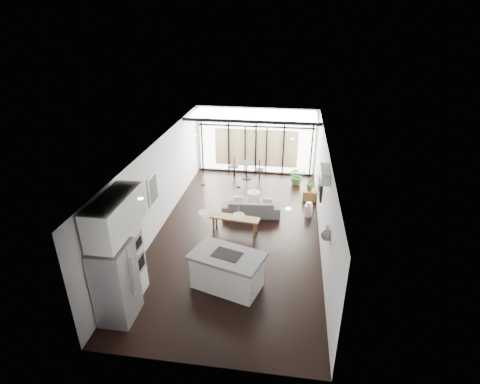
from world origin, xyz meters
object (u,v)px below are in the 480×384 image
(sofa, at_px, (251,204))
(tv, at_px, (320,186))
(milk_can, at_px, (308,209))
(island, at_px, (227,271))
(pouf, at_px, (254,197))
(fridge, at_px, (116,283))
(console_bench, at_px, (235,224))

(sofa, xyz_separation_m, tv, (2.20, -0.19, 0.92))
(milk_can, bearing_deg, sofa, -175.13)
(island, relative_size, pouf, 3.74)
(island, bearing_deg, pouf, 105.92)
(island, xyz_separation_m, fridge, (-2.21, -1.35, 0.45))
(pouf, bearing_deg, island, -91.42)
(fridge, relative_size, milk_can, 3.67)
(fridge, height_order, pouf, fridge)
(island, height_order, milk_can, island)
(island, xyz_separation_m, sofa, (0.15, 3.79, -0.09))
(console_bench, relative_size, milk_can, 3.06)
(fridge, bearing_deg, tv, 47.29)
(sofa, relative_size, milk_can, 3.87)
(milk_can, distance_m, tv, 1.14)
(milk_can, xyz_separation_m, tv, (0.28, -0.36, 1.05))
(milk_can, bearing_deg, island, -117.64)
(fridge, height_order, milk_can, fridge)
(sofa, bearing_deg, island, 83.22)
(sofa, height_order, milk_can, sofa)
(console_bench, xyz_separation_m, tv, (2.59, 0.96, 1.05))
(console_bench, xyz_separation_m, pouf, (0.35, 2.15, -0.06))
(sofa, height_order, console_bench, sofa)
(fridge, distance_m, console_bench, 4.51)
(tv, bearing_deg, milk_can, 128.17)
(console_bench, distance_m, tv, 2.95)
(sofa, bearing_deg, pouf, -92.70)
(milk_can, relative_size, tv, 0.46)
(island, relative_size, console_bench, 1.13)
(pouf, distance_m, tv, 2.77)
(island, xyz_separation_m, pouf, (0.12, 4.79, -0.29))
(island, distance_m, tv, 4.38)
(console_bench, distance_m, pouf, 2.18)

